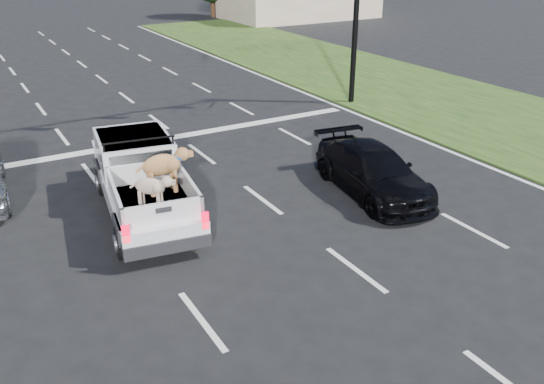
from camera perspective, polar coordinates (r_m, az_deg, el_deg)
The scene contains 5 objects.
ground at distance 11.43m, azimuth 1.21°, elevation -10.00°, with size 160.00×160.00×0.00m, color black.
road_markings at distance 16.71m, azimuth -10.51°, elevation 1.20°, with size 17.75×60.00×0.01m.
grass_shoulder_right at distance 23.67m, azimuth 21.17°, elevation 6.90°, with size 8.00×60.00×0.06m, color #1B3C12.
pickup_truck at distance 14.50m, azimuth -12.63°, elevation 1.26°, with size 2.58×5.39×1.94m.
black_coupe at distance 15.62m, azimuth 9.97°, elevation 2.06°, with size 1.77×4.36×1.26m, color black.
Camera 1 is at (-4.94, -8.06, 6.43)m, focal length 38.00 mm.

